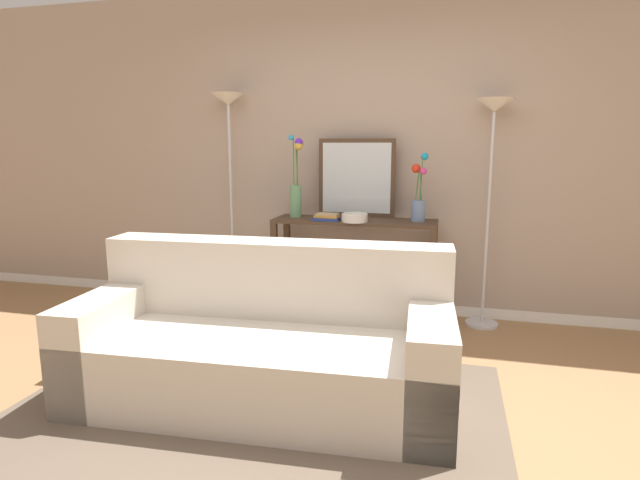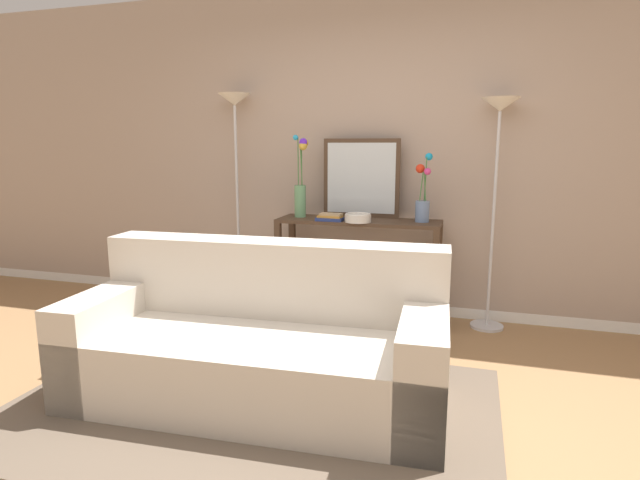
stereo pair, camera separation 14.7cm
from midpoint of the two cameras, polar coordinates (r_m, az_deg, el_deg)
ground_plane at (r=2.81m, az=-0.50°, el=-20.71°), size 16.00×16.00×0.02m
back_wall at (r=4.47m, az=7.66°, el=9.48°), size 12.00×0.15×2.75m
area_rug at (r=3.02m, az=-6.32°, el=-18.08°), size 2.67×1.78×0.01m
couch at (r=3.02m, az=-5.28°, el=-11.58°), size 2.14×1.00×0.88m
console_table at (r=4.24m, az=5.25°, el=-1.23°), size 1.33×0.40×0.85m
floor_lamp_left at (r=4.61m, az=-8.46°, el=10.82°), size 0.28×0.28×1.89m
floor_lamp_right at (r=4.18m, az=20.13°, el=9.40°), size 0.28×0.28×1.80m
wall_mirror at (r=4.33m, az=5.58°, el=6.86°), size 0.65×0.02×0.65m
vase_tall_flowers at (r=4.30m, az=-1.15°, el=6.31°), size 0.12×0.10×0.68m
vase_short_flowers at (r=4.13m, az=12.38°, el=4.44°), size 0.13×0.11×0.54m
fruit_bowl at (r=4.06m, az=5.28°, el=2.48°), size 0.21×0.21×0.07m
book_stack at (r=4.11m, az=2.16°, el=2.53°), size 0.21×0.12×0.06m
book_row_under_console at (r=4.47m, az=0.05°, el=-7.57°), size 0.31×0.18×0.13m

